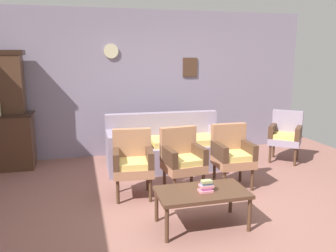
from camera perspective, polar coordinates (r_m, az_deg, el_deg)
The scene contains 9 objects.
ground_plane at distance 4.46m, azimuth 2.63°, elevation -13.34°, with size 7.68×7.68×0.00m, color #84564C.
wall_back_with_decor at distance 6.62m, azimuth -4.01°, elevation 7.00°, with size 6.40×0.09×2.70m.
floral_couch at distance 5.89m, azimuth -0.42°, elevation -3.72°, with size 1.99×0.85×0.90m.
armchair_row_middle at distance 4.68m, azimuth -5.82°, elevation -5.63°, with size 0.57×0.54×0.90m.
armchair_near_cabinet at distance 4.79m, azimuth 2.36°, elevation -5.19°, with size 0.57×0.55×0.90m.
armchair_by_doorway at distance 5.08m, azimuth 10.52°, elevation -4.37°, with size 0.52×0.49×0.90m.
wingback_chair_by_fireplace at distance 6.53m, azimuth 18.77°, elevation -1.23°, with size 0.71×0.71×0.90m.
coffee_table at distance 3.90m, azimuth 5.60°, elevation -11.13°, with size 1.00×0.56×0.42m.
book_stack_on_table at distance 3.85m, azimuth 6.30°, elevation -9.83°, with size 0.16×0.12×0.13m.
Camera 1 is at (-1.21, -3.86, 1.88)m, focal length 37.06 mm.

